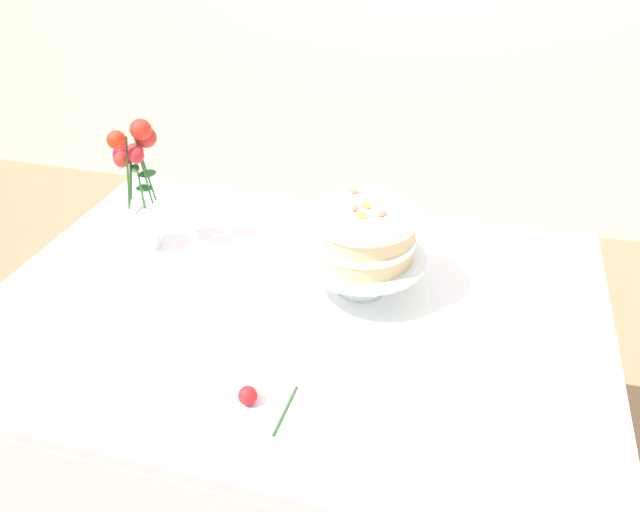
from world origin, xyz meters
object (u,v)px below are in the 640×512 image
(fallen_rose, at_px, (250,396))
(layer_cake, at_px, (363,233))
(flower_vase, at_px, (140,188))
(cake_stand, at_px, (362,261))
(dining_table, at_px, (291,340))

(fallen_rose, bearing_deg, layer_cake, 73.37)
(flower_vase, distance_m, fallen_rose, 0.66)
(layer_cake, bearing_deg, cake_stand, -66.26)
(layer_cake, xyz_separation_m, fallen_rose, (-0.12, -0.41, -0.14))
(cake_stand, relative_size, fallen_rose, 2.28)
(dining_table, height_order, flower_vase, flower_vase)
(dining_table, distance_m, layer_cake, 0.31)
(flower_vase, bearing_deg, dining_table, -19.90)
(dining_table, xyz_separation_m, layer_cake, (0.14, 0.11, 0.25))
(dining_table, distance_m, flower_vase, 0.53)
(dining_table, bearing_deg, layer_cake, 39.31)
(dining_table, relative_size, fallen_rose, 11.00)
(flower_vase, bearing_deg, layer_cake, -4.52)
(layer_cake, bearing_deg, flower_vase, 175.48)
(cake_stand, bearing_deg, dining_table, -140.70)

